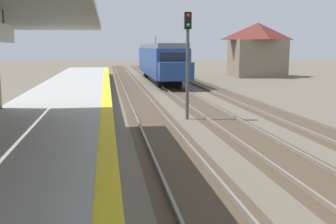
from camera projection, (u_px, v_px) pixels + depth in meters
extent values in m
cube|color=#A8A8A3|center=(42.00, 138.00, 14.00)|extent=(5.00, 80.00, 0.90)
cube|color=yellow|center=(107.00, 123.00, 14.26)|extent=(0.50, 80.00, 0.01)
cube|color=white|center=(4.00, 33.00, 7.97)|extent=(0.08, 1.40, 0.36)
cylinder|color=#333333|center=(3.00, 17.00, 7.92)|extent=(0.03, 0.03, 0.27)
cube|color=#4C3D2D|center=(154.00, 125.00, 18.63)|extent=(2.34, 120.00, 0.01)
cube|color=slate|center=(139.00, 124.00, 18.51)|extent=(0.08, 120.00, 0.15)
cube|color=slate|center=(170.00, 123.00, 18.72)|extent=(0.08, 120.00, 0.15)
cube|color=#4C3D2D|center=(226.00, 123.00, 19.13)|extent=(2.34, 120.00, 0.01)
cube|color=slate|center=(211.00, 122.00, 19.01)|extent=(0.08, 120.00, 0.15)
cube|color=slate|center=(240.00, 121.00, 19.22)|extent=(0.08, 120.00, 0.15)
cube|color=#4C3D2D|center=(294.00, 121.00, 19.63)|extent=(2.34, 120.00, 0.01)
cube|color=slate|center=(280.00, 120.00, 19.51)|extent=(0.08, 120.00, 0.15)
cube|color=slate|center=(308.00, 119.00, 19.73)|extent=(0.08, 120.00, 0.15)
cube|color=navy|center=(160.00, 61.00, 42.22)|extent=(2.90, 18.00, 2.70)
cube|color=slate|center=(160.00, 46.00, 41.97)|extent=(2.67, 18.00, 0.44)
cube|color=black|center=(174.00, 60.00, 33.35)|extent=(2.32, 0.06, 1.21)
cube|color=navy|center=(176.00, 71.00, 32.73)|extent=(2.78, 1.60, 1.49)
cube|color=black|center=(174.00, 57.00, 42.38)|extent=(0.04, 15.84, 0.86)
cylinder|color=#333333|center=(156.00, 40.00, 45.38)|extent=(0.06, 0.06, 0.90)
cube|color=black|center=(168.00, 82.00, 36.79)|extent=(2.17, 2.20, 0.72)
cube|color=black|center=(153.00, 74.00, 48.21)|extent=(2.17, 2.20, 0.72)
cylinder|color=#4C4C4C|center=(187.00, 75.00, 19.79)|extent=(0.16, 0.16, 4.40)
cube|color=black|center=(188.00, 21.00, 19.37)|extent=(0.32, 0.24, 0.80)
sphere|color=red|center=(188.00, 16.00, 19.20)|extent=(0.16, 0.16, 0.16)
sphere|color=green|center=(188.00, 25.00, 19.27)|extent=(0.16, 0.16, 0.16)
cube|color=#7F705B|center=(257.00, 58.00, 48.72)|extent=(6.00, 4.80, 4.40)
pyramid|color=maroon|center=(258.00, 31.00, 48.21)|extent=(6.60, 5.28, 2.00)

